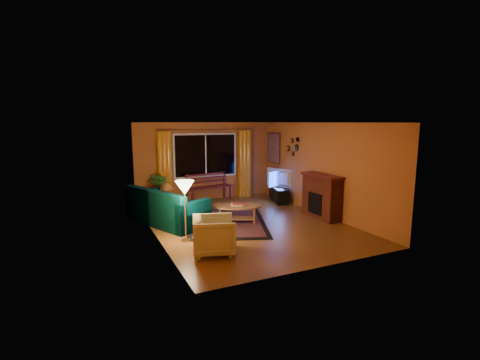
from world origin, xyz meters
name	(u,v)px	position (x,y,z in m)	size (l,w,h in m)	color
floor	(245,223)	(0.00, 0.00, -0.01)	(4.50, 6.00, 0.02)	brown
ceiling	(245,122)	(0.00, 0.00, 2.51)	(4.50, 6.00, 0.02)	white
wall_back	(205,161)	(0.00, 3.01, 1.25)	(4.50, 0.02, 2.50)	#C67130
wall_left	(152,180)	(-2.26, 0.00, 1.25)	(0.02, 6.00, 2.50)	#C67130
wall_right	(320,169)	(2.26, 0.00, 1.25)	(0.02, 6.00, 2.50)	#C67130
window	(206,155)	(0.00, 2.94, 1.45)	(2.00, 0.02, 1.30)	black
curtain_rod	(206,130)	(0.00, 2.90, 2.25)	(0.03, 0.03, 3.20)	#BF8C3F
curtain_left	(165,168)	(-1.35, 2.88, 1.12)	(0.36, 0.36, 2.24)	orange
curtain_right	(244,164)	(1.35, 2.88, 1.12)	(0.36, 0.36, 2.24)	orange
bench	(209,194)	(0.00, 2.67, 0.23)	(1.53, 0.45, 0.46)	#551716
potted_plant	(159,191)	(-1.64, 2.50, 0.49)	(0.55, 0.55, 0.98)	#235B1E
sofa	(167,206)	(-1.78, 0.78, 0.45)	(0.95, 2.21, 0.90)	#002930
dog	(164,193)	(-1.73, 1.28, 0.67)	(0.30, 0.42, 0.45)	brown
armchair	(214,233)	(-1.42, -1.61, 0.40)	(0.78, 0.73, 0.80)	beige
floor_lamp	(185,212)	(-1.73, -0.69, 0.64)	(0.21, 0.21, 1.29)	#BF8C3F
rug	(227,221)	(-0.35, 0.31, 0.01)	(1.88, 2.96, 0.02)	maroon
coffee_table	(237,214)	(-0.17, 0.10, 0.22)	(1.22, 1.22, 0.45)	#A26D44
tv_console	(279,194)	(2.00, 1.69, 0.23)	(0.36, 1.09, 0.46)	black
television	(279,178)	(2.00, 1.69, 0.75)	(1.03, 0.13, 0.59)	black
fireplace	(322,197)	(2.05, -0.40, 0.55)	(0.40, 1.20, 1.10)	maroon
mirror_cluster	(292,146)	(2.21, 1.30, 1.80)	(0.06, 0.60, 0.56)	black
painting	(273,148)	(2.22, 2.45, 1.65)	(0.04, 0.76, 0.96)	#D0602D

